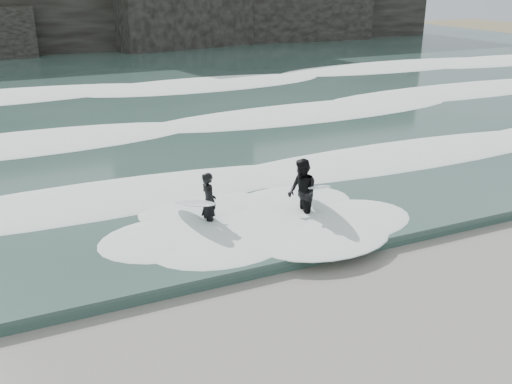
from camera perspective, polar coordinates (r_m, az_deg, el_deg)
ground at (r=11.34m, az=15.07°, el=-13.45°), size 120.00×120.00×0.00m
sea at (r=37.06m, az=-14.62°, el=10.81°), size 90.00×52.00×0.30m
foam_near at (r=18.18m, az=-2.76°, el=2.11°), size 60.00×3.20×0.20m
foam_mid at (r=24.56m, az=-8.93°, el=6.94°), size 60.00×4.00×0.24m
foam_far at (r=33.13m, az=-13.35°, el=10.30°), size 60.00×4.80×0.30m
surfer_left at (r=14.64m, az=-5.15°, el=-1.03°), size 1.06×2.15×1.60m
surfer_right at (r=15.02m, az=4.77°, el=-0.01°), size 1.36×2.08×1.81m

